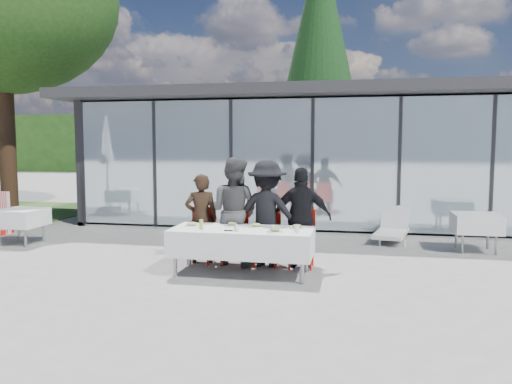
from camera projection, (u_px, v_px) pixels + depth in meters
ground at (226, 275)px, 7.98m from camera, size 90.00×90.00×0.00m
pavilion at (356, 143)px, 15.36m from camera, size 14.80×8.80×3.44m
treeline at (299, 143)px, 35.50m from camera, size 62.50×2.00×4.40m
dining_table at (242, 242)px, 7.97m from camera, size 2.26×0.96×0.75m
diner_a at (201, 218)px, 8.80m from camera, size 0.73×0.73×1.57m
diner_chair_a at (202, 232)px, 8.87m from camera, size 0.44×0.44×0.97m
diner_b at (234, 211)px, 8.67m from camera, size 1.15×1.15×1.87m
diner_chair_b at (235, 233)px, 8.76m from camera, size 0.44×0.44×0.97m
diner_c at (267, 213)px, 8.56m from camera, size 1.26×1.26×1.82m
diner_chair_c at (267, 234)px, 8.64m from camera, size 0.44×0.44×0.97m
diner_d at (302, 218)px, 8.45m from camera, size 1.04×1.04×1.70m
diner_chair_d at (302, 235)px, 8.53m from camera, size 0.44×0.44×0.97m
plate_a at (192, 225)px, 8.19m from camera, size 0.25×0.25×0.07m
plate_b at (232, 225)px, 8.19m from camera, size 0.25×0.25×0.07m
plate_c at (256, 226)px, 8.08m from camera, size 0.25×0.25×0.07m
plate_d at (297, 227)px, 7.96m from camera, size 0.25×0.25×0.07m
plate_extra at (275, 230)px, 7.64m from camera, size 0.25×0.25×0.07m
juice_bottle at (201, 224)px, 7.91m from camera, size 0.06×0.06×0.15m
drinking_glasses at (269, 228)px, 7.66m from camera, size 0.99×0.15×0.10m
folded_eyeglasses at (228, 231)px, 7.73m from camera, size 0.14×0.03×0.01m
spare_table_left at (21, 218)px, 10.46m from camera, size 0.86×0.86×0.74m
spare_table_right at (476, 223)px, 9.74m from camera, size 0.86×0.86×0.74m
lounger at (392, 229)px, 10.88m from camera, size 0.87×1.43×0.72m
conifer_tree at (320, 47)px, 20.01m from camera, size 4.00×4.00×10.50m
grass_patch at (11, 212)px, 15.50m from camera, size 5.00×5.00×0.02m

